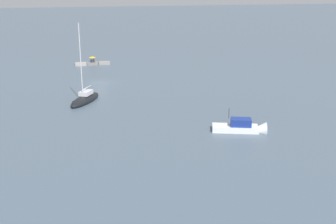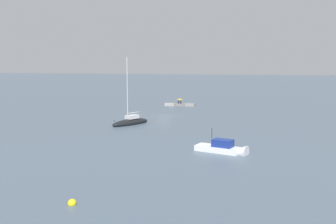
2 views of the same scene
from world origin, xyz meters
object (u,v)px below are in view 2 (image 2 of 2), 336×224
Objects in this scene: sailboat_black_near at (131,122)px; mooring_buoy_mid at (72,203)px; person_seated_blue_right at (179,102)px; person_seated_brown_left at (181,102)px; umbrella_open_yellow at (180,99)px; motorboat_white_near at (226,150)px.

sailboat_black_near is 17.96× the size of mooring_buoy_mid.
sailboat_black_near is at bearing -79.05° from mooring_buoy_mid.
person_seated_blue_right is 0.06× the size of sailboat_black_near.
person_seated_brown_left is 0.50× the size of umbrella_open_yellow.
motorboat_white_near is (-14.30, 47.96, -0.50)m from person_seated_brown_left.
person_seated_brown_left and person_seated_blue_right have the same top height.
mooring_buoy_mid is (-7.37, 38.12, -0.29)m from sailboat_black_near.
mooring_buoy_mid is (10.54, 19.98, -0.26)m from motorboat_white_near.
person_seated_brown_left is 0.06× the size of sailboat_black_near.
sailboat_black_near is at bearing 80.31° from person_seated_blue_right.
person_seated_brown_left is at bearing -86.84° from mooring_buoy_mid.
sailboat_black_near is (3.06, 29.69, -0.48)m from person_seated_blue_right.
person_seated_brown_left is 1.07× the size of mooring_buoy_mid.
umbrella_open_yellow reaches higher than person_seated_blue_right.
motorboat_white_near reaches higher than umbrella_open_yellow.
motorboat_white_near is at bearing 102.78° from person_seated_brown_left.
person_seated_blue_right is 50.09m from motorboat_white_near.
motorboat_white_near is (-14.58, 47.95, -1.38)m from umbrella_open_yellow.
mooring_buoy_mid is at bearing 89.83° from person_seated_blue_right.
person_seated_brown_left is 68.05m from mooring_buoy_mid.
person_seated_blue_right is at bearing -66.11° from sailboat_black_near.
umbrella_open_yellow is 2.15× the size of mooring_buoy_mid.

